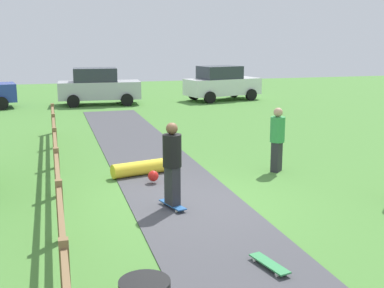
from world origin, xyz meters
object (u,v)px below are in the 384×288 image
at_px(skater_fallen, 140,169).
at_px(bystander_green, 277,137).
at_px(parked_car_white, 222,83).
at_px(skateboard_loose, 269,264).
at_px(skater_riding, 172,161).
at_px(parked_car_silver, 98,86).

relative_size(skater_fallen, bystander_green, 0.87).
bearing_deg(parked_car_white, bystander_green, -104.09).
bearing_deg(parked_car_white, skater_fallen, -116.87).
relative_size(skater_fallen, skateboard_loose, 1.77).
relative_size(skater_riding, skater_fallen, 1.21).
distance_m(skater_fallen, skateboard_loose, 5.68).
xyz_separation_m(bystander_green, parked_car_white, (3.70, 14.76, 0.03)).
height_order(bystander_green, parked_car_white, parked_car_white).
height_order(skater_riding, parked_car_white, parked_car_white).
distance_m(skateboard_loose, bystander_green, 5.77).
xyz_separation_m(skater_fallen, skateboard_loose, (0.96, -5.59, -0.11)).
xyz_separation_m(skater_riding, skater_fallen, (-0.20, 2.57, -0.81)).
xyz_separation_m(skater_riding, parked_car_silver, (0.18, 16.85, -0.05)).
height_order(skater_riding, bystander_green, skater_riding).
bearing_deg(bystander_green, parked_car_silver, 102.02).
height_order(skater_riding, parked_car_silver, parked_car_silver).
relative_size(bystander_green, parked_car_silver, 0.39).
bearing_deg(skateboard_loose, skater_fallen, 99.77).
bearing_deg(skater_riding, skater_fallen, 94.54).
xyz_separation_m(skateboard_loose, parked_car_white, (6.27, 19.86, 0.87)).
distance_m(skater_riding, parked_car_white, 18.24).
distance_m(skater_riding, bystander_green, 3.92).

